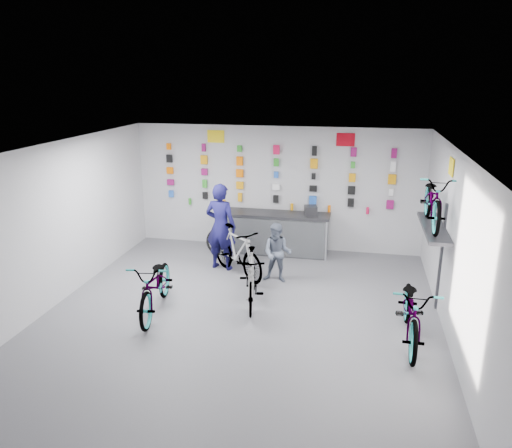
% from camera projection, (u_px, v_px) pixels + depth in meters
% --- Properties ---
extents(floor, '(8.00, 8.00, 0.00)m').
position_uv_depth(floor, '(238.00, 320.00, 8.82)').
color(floor, '#55555A').
rests_on(floor, ground).
extents(ceiling, '(8.00, 8.00, 0.00)m').
position_uv_depth(ceiling, '(236.00, 150.00, 7.96)').
color(ceiling, white).
rests_on(ceiling, wall_back).
extents(wall_back, '(7.00, 0.00, 7.00)m').
position_uv_depth(wall_back, '(276.00, 188.00, 12.14)').
color(wall_back, silver).
rests_on(wall_back, floor).
extents(wall_front, '(7.00, 0.00, 7.00)m').
position_uv_depth(wall_front, '(135.00, 373.00, 4.64)').
color(wall_front, silver).
rests_on(wall_front, floor).
extents(wall_left, '(0.00, 8.00, 8.00)m').
position_uv_depth(wall_left, '(51.00, 227.00, 9.07)').
color(wall_left, silver).
rests_on(wall_left, floor).
extents(wall_right, '(0.00, 8.00, 8.00)m').
position_uv_depth(wall_right, '(457.00, 254.00, 7.71)').
color(wall_right, silver).
rests_on(wall_right, floor).
extents(counter, '(2.70, 0.66, 1.00)m').
position_uv_depth(counter, '(273.00, 233.00, 12.00)').
color(counter, black).
rests_on(counter, floor).
extents(merch_wall, '(5.57, 0.08, 1.56)m').
position_uv_depth(merch_wall, '(281.00, 177.00, 11.96)').
color(merch_wall, blue).
rests_on(merch_wall, wall_back).
extents(wall_bracket, '(0.39, 1.90, 2.00)m').
position_uv_depth(wall_bracket, '(435.00, 232.00, 8.88)').
color(wall_bracket, '#333338').
rests_on(wall_bracket, wall_right).
extents(sign_left, '(0.42, 0.02, 0.30)m').
position_uv_depth(sign_left, '(216.00, 136.00, 12.06)').
color(sign_left, yellow).
rests_on(sign_left, wall_back).
extents(sign_right, '(0.42, 0.02, 0.30)m').
position_uv_depth(sign_right, '(346.00, 140.00, 11.46)').
color(sign_right, '#B80818').
rests_on(sign_right, wall_back).
extents(sign_side, '(0.02, 0.40, 0.30)m').
position_uv_depth(sign_side, '(451.00, 167.00, 8.51)').
color(sign_side, yellow).
rests_on(sign_side, wall_right).
extents(bike_left, '(0.99, 2.08, 1.05)m').
position_uv_depth(bike_left, '(156.00, 285.00, 8.96)').
color(bike_left, gray).
rests_on(bike_left, floor).
extents(bike_center, '(0.80, 1.78, 1.03)m').
position_uv_depth(bike_center, '(251.00, 278.00, 9.29)').
color(bike_center, gray).
rests_on(bike_center, floor).
extents(bike_right, '(0.75, 2.07, 1.08)m').
position_uv_depth(bike_right, '(412.00, 311.00, 7.96)').
color(bike_right, gray).
rests_on(bike_right, floor).
extents(bike_service, '(1.68, 1.62, 1.09)m').
position_uv_depth(bike_service, '(237.00, 252.00, 10.60)').
color(bike_service, gray).
rests_on(bike_service, floor).
extents(bike_wall, '(0.63, 1.80, 0.95)m').
position_uv_depth(bike_wall, '(434.00, 200.00, 8.72)').
color(bike_wall, gray).
rests_on(bike_wall, wall_bracket).
extents(clerk, '(0.78, 0.58, 1.93)m').
position_uv_depth(clerk, '(221.00, 227.00, 10.90)').
color(clerk, '#121044').
rests_on(clerk, floor).
extents(customer, '(0.63, 0.51, 1.25)m').
position_uv_depth(customer, '(277.00, 253.00, 10.28)').
color(customer, '#525B6D').
rests_on(customer, floor).
extents(spare_wheel, '(0.65, 0.18, 0.66)m').
position_uv_depth(spare_wheel, '(219.00, 241.00, 11.94)').
color(spare_wheel, black).
rests_on(spare_wheel, floor).
extents(register, '(0.34, 0.36, 0.22)m').
position_uv_depth(register, '(311.00, 210.00, 11.66)').
color(register, black).
rests_on(register, counter).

